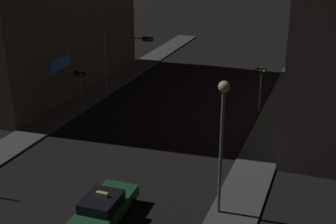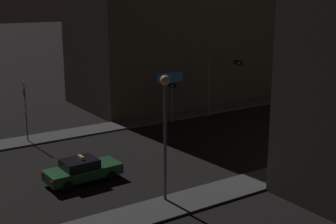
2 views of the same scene
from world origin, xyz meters
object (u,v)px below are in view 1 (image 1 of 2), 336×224
(traffic_light_overhead, at_px, (122,53))
(traffic_light_right_kerb, at_px, (260,80))
(traffic_light_left_kerb, at_px, (80,83))
(taxi, at_px, (103,208))
(street_lamp_near_block, at_px, (222,123))

(traffic_light_overhead, xyz_separation_m, traffic_light_right_kerb, (10.73, 1.37, -1.42))
(traffic_light_left_kerb, height_order, traffic_light_right_kerb, traffic_light_right_kerb)
(taxi, relative_size, traffic_light_overhead, 0.81)
(traffic_light_left_kerb, xyz_separation_m, traffic_light_right_kerb, (12.30, 5.30, 0.07))
(taxi, distance_m, street_lamp_near_block, 6.88)
(taxi, xyz_separation_m, street_lamp_near_block, (4.93, 2.55, 4.06))
(traffic_light_overhead, relative_size, traffic_light_left_kerb, 1.59)
(traffic_light_left_kerb, relative_size, traffic_light_right_kerb, 0.97)
(traffic_light_overhead, distance_m, traffic_light_right_kerb, 10.91)
(taxi, bearing_deg, traffic_light_overhead, 112.49)
(taxi, xyz_separation_m, traffic_light_left_kerb, (-8.06, 11.74, 1.77))
(taxi, height_order, traffic_light_right_kerb, traffic_light_right_kerb)
(traffic_light_overhead, distance_m, street_lamp_near_block, 17.41)
(traffic_light_overhead, bearing_deg, taxi, -67.51)
(taxi, xyz_separation_m, traffic_light_right_kerb, (4.25, 17.04, 1.84))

